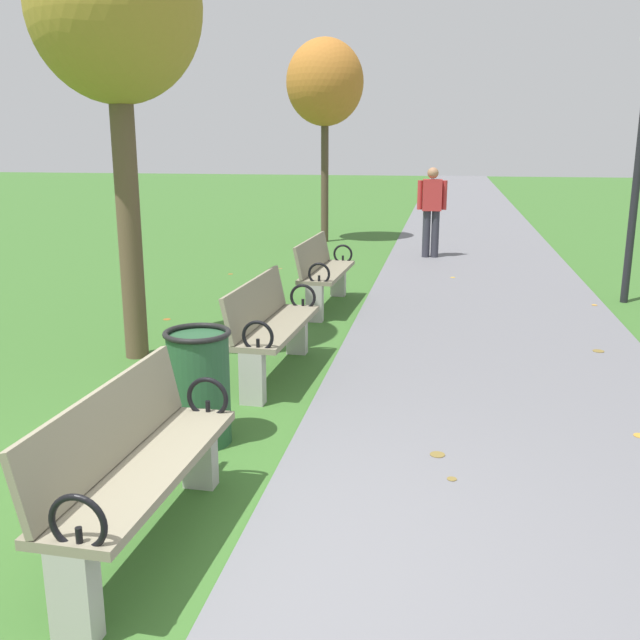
# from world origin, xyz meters

# --- Properties ---
(ground_plane) EXTENTS (80.00, 80.00, 0.00)m
(ground_plane) POSITION_xyz_m (0.00, 0.00, 0.00)
(ground_plane) COLOR #386628
(paved_walkway) EXTENTS (3.14, 44.00, 0.02)m
(paved_walkway) POSITION_xyz_m (1.57, 18.00, 0.01)
(paved_walkway) COLOR slate
(paved_walkway) RESTS_ON ground
(park_bench_1) EXTENTS (0.52, 1.61, 0.90)m
(park_bench_1) POSITION_xyz_m (-0.50, 0.03, 0.49)
(park_bench_1) COLOR gray
(park_bench_1) RESTS_ON ground
(park_bench_2) EXTENTS (0.54, 1.62, 0.90)m
(park_bench_2) POSITION_xyz_m (-0.50, 2.97, 0.49)
(park_bench_2) COLOR gray
(park_bench_2) RESTS_ON ground
(park_bench_3) EXTENTS (0.54, 1.62, 0.90)m
(park_bench_3) POSITION_xyz_m (-0.50, 5.78, 0.49)
(park_bench_3) COLOR gray
(park_bench_3) RESTS_ON ground
(tree_1) EXTENTS (1.58, 1.58, 4.18)m
(tree_1) POSITION_xyz_m (-1.99, 3.33, 3.25)
(tree_1) COLOR brown
(tree_1) RESTS_ON ground
(tree_2) EXTENTS (1.57, 1.57, 4.11)m
(tree_2) POSITION_xyz_m (-1.52, 11.87, 3.22)
(tree_2) COLOR #4C3D2D
(tree_2) RESTS_ON ground
(pedestrian_walking) EXTENTS (0.53, 0.25, 1.62)m
(pedestrian_walking) POSITION_xyz_m (0.76, 10.04, 0.93)
(pedestrian_walking) COLOR #2D2D38
(pedestrian_walking) RESTS_ON paved_walkway
(trash_bin) EXTENTS (0.48, 0.48, 0.84)m
(trash_bin) POSITION_xyz_m (-0.65, 1.42, 0.42)
(trash_bin) COLOR #234C2D
(trash_bin) RESTS_ON ground
(scattered_leaves) EXTENTS (5.49, 7.49, 0.02)m
(scattered_leaves) POSITION_xyz_m (0.48, 4.92, 0.01)
(scattered_leaves) COLOR #BC842D
(scattered_leaves) RESTS_ON ground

